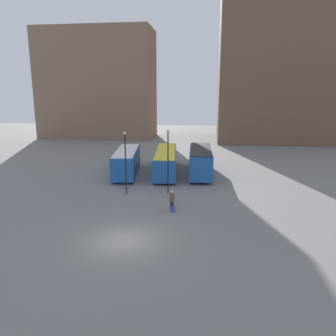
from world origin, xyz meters
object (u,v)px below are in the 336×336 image
Objects in this scene: traveler at (172,198)px; lamp_post_0 at (168,157)px; bus_2 at (200,160)px; bus_0 at (127,161)px; bus_1 at (166,160)px; lamp_post_1 at (125,158)px; suitcase at (173,209)px.

traveler is 5.51m from lamp_post_0.
bus_2 is 8.87m from lamp_post_0.
lamp_post_0 is at bearing -148.09° from bus_0.
bus_1 is 9.92m from lamp_post_1.
bus_1 is 4.27m from bus_2.
lamp_post_1 reaches higher than bus_1.
bus_1 is 2.00× the size of lamp_post_1.
bus_2 is at bearing 53.07° from lamp_post_1.
lamp_post_0 is (-1.09, 5.25, 3.36)m from suitcase.
lamp_post_0 is (-2.91, -8.15, 1.95)m from bus_2.
lamp_post_1 is (-4.90, 3.76, 2.55)m from traveler.
suitcase is 7.38m from lamp_post_1.
suitcase is at bearing -78.31° from lamp_post_0.
bus_0 is 1.01× the size of bus_2.
lamp_post_1 is (-2.60, -9.35, 2.04)m from bus_1.
suitcase is at bearing -175.69° from bus_1.
bus_0 reaches higher than suitcase.
bus_1 is 1.96× the size of lamp_post_0.
traveler is at bearing -37.53° from lamp_post_1.
lamp_post_1 is (-3.96, -0.99, -0.08)m from lamp_post_0.
suitcase is (2.44, -13.61, -1.25)m from bus_1.
bus_0 is at bearing 129.95° from lamp_post_0.
bus_1 is 1.19× the size of bus_2.
traveler is (6.90, -11.87, -0.59)m from bus_0.
lamp_post_0 reaches higher than bus_0.
bus_1 is at bearing 22.23° from traveler.
traveler is at bearing -78.83° from lamp_post_0.
lamp_post_0 is (1.36, -8.36, 2.11)m from bus_1.
bus_2 is (8.87, 1.03, 0.09)m from bus_0.
bus_2 is 13.59m from suitcase.
bus_2 is at bearing 70.38° from lamp_post_0.
lamp_post_1 reaches higher than bus_0.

